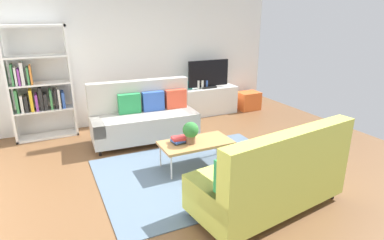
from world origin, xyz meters
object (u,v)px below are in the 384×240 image
coffee_table (196,143)px  vase_0 (184,87)px  tv (208,74)px  vase_1 (190,85)px  tv_console (208,101)px  couch_beige (144,117)px  couch_green (271,177)px  potted_plant (191,131)px  bookshelf (38,87)px  table_book_0 (180,142)px  bottle_0 (198,85)px  storage_trunk (248,101)px  bottle_2 (207,84)px  bottle_1 (202,84)px

coffee_table → vase_0: (0.88, 2.41, 0.32)m
tv → vase_0: tv is taller
vase_1 → tv_console: bearing=-6.5°
couch_beige → couch_green: size_ratio=0.97×
couch_beige → couch_green: (0.68, -2.85, -0.01)m
couch_beige → potted_plant: couch_beige is taller
bookshelf → potted_plant: (1.99, -2.40, -0.38)m
table_book_0 → bottle_0: 2.67m
potted_plant → vase_1: vase_1 is taller
tv_console → vase_1: vase_1 is taller
storage_trunk → bottle_2: bearing=177.0°
tv → bottle_2: 0.23m
bookshelf → vase_1: size_ratio=11.63×
tv_console → bottle_2: bearing=-140.4°
tv → bottle_1: 0.27m
storage_trunk → vase_0: (-1.68, 0.15, 0.49)m
tv → couch_beige: bearing=-153.6°
couch_beige → vase_0: bearing=-139.0°
bottle_1 → bottle_2: 0.11m
tv → vase_1: tv is taller
table_book_0 → vase_0: size_ratio=1.75×
storage_trunk → vase_0: size_ratio=3.79×
tv_console → bottle_1: 0.45m
couch_green → storage_trunk: bearing=50.6°
tv_console → tv: bearing=-90.0°
couch_beige → bottle_1: (1.68, 0.90, 0.29)m
coffee_table → bookshelf: bookshelf is taller
potted_plant → storage_trunk: bearing=40.7°
bookshelf → storage_trunk: (4.65, -0.12, -0.77)m
tv → bottle_1: size_ratio=5.10×
potted_plant → table_book_0: potted_plant is taller
table_book_0 → bottle_2: bottle_2 is taller
bookshelf → bottle_2: bookshelf is taller
table_book_0 → bookshelf: bearing=128.9°
couch_beige → storage_trunk: (2.94, 0.84, -0.23)m
couch_beige → storage_trunk: 3.07m
couch_green → table_book_0: 1.59m
bookshelf → bottle_1: bookshelf is taller
coffee_table → vase_1: (1.02, 2.41, 0.34)m
bottle_0 → bottle_2: (0.22, 0.00, -0.01)m
storage_trunk → potted_plant: size_ratio=1.54×
couch_green → bottle_0: bearing=68.7°
vase_0 → bottle_1: 0.43m
storage_trunk → bottle_1: bearing=177.3°
coffee_table → tv_console: 2.77m
bookshelf → storage_trunk: size_ratio=4.04×
vase_0 → bottle_0: bearing=-15.9°
vase_0 → potted_plant: bearing=-111.9°
tv → storage_trunk: tv is taller
couch_beige → vase_1: (1.40, 0.99, 0.28)m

